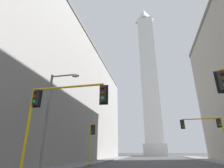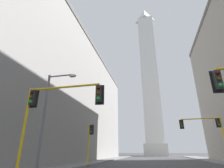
# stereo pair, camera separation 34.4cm
# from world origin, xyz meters

# --- Properties ---
(sidewalk_left) EXTENTS (5.00, 89.75, 0.15)m
(sidewalk_left) POSITION_xyz_m (-11.18, 26.92, 0.07)
(sidewalk_left) COLOR slate
(sidewalk_left) RESTS_ON ground_plane
(building_left) EXTENTS (27.28, 57.06, 24.50)m
(building_left) POSITION_xyz_m (-25.34, 30.42, 12.26)
(building_left) COLOR gray
(building_left) RESTS_ON ground_plane
(obelisk) EXTENTS (8.95, 8.95, 72.97)m
(obelisk) POSITION_xyz_m (0.00, 74.79, 35.35)
(obelisk) COLOR silver
(obelisk) RESTS_ON ground_plane
(traffic_light_mid_left) EXTENTS (0.77, 0.51, 5.21)m
(traffic_light_mid_left) POSITION_xyz_m (-8.52, 22.35, 3.44)
(traffic_light_mid_left) COLOR yellow
(traffic_light_mid_left) RESTS_ON ground_plane
(traffic_light_mid_right) EXTENTS (5.58, 0.50, 6.18)m
(traffic_light_mid_right) POSITION_xyz_m (7.18, 26.50, 4.73)
(traffic_light_mid_right) COLOR yellow
(traffic_light_mid_right) RESTS_ON ground_plane
(traffic_light_near_left) EXTENTS (5.59, 0.51, 5.94)m
(traffic_light_near_left) POSITION_xyz_m (-6.61, 9.48, 4.55)
(traffic_light_near_left) COLOR yellow
(traffic_light_near_left) RESTS_ON ground_plane
(street_lamp) EXTENTS (2.60, 0.36, 7.86)m
(street_lamp) POSITION_xyz_m (-8.07, 11.49, 4.82)
(street_lamp) COLOR slate
(street_lamp) RESTS_ON ground_plane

